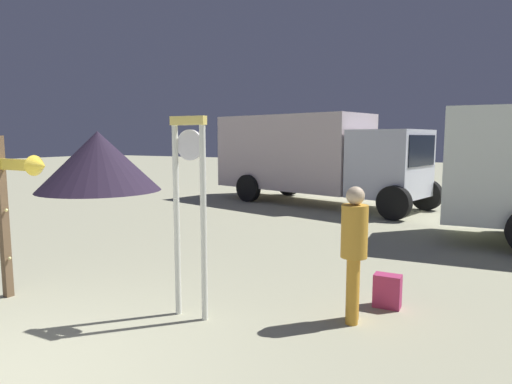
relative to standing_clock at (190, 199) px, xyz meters
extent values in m
cylinder|color=white|center=(-0.19, 0.00, -0.29)|extent=(0.07, 0.07, 2.26)
cylinder|color=white|center=(0.19, -0.01, -0.29)|extent=(0.07, 0.07, 2.26)
cube|color=#FADE6B|center=(0.00, 0.00, 0.89)|extent=(0.46, 0.08, 0.10)
cylinder|color=silver|center=(0.00, 0.03, 0.62)|extent=(0.35, 0.04, 0.35)
cube|color=black|center=(0.00, 0.05, 0.62)|extent=(0.05, 0.01, 0.08)
cube|color=black|center=(0.00, 0.05, 0.62)|extent=(0.07, 0.01, 0.13)
cube|color=brown|center=(-2.58, -0.57, -0.34)|extent=(0.11, 0.11, 2.14)
cube|color=yellow|center=(-2.18, -0.59, 0.36)|extent=(0.70, 0.10, 0.14)
cone|color=yellow|center=(-1.73, -0.62, 0.36)|extent=(0.24, 0.27, 0.25)
sphere|color=#FBEC8F|center=(-2.50, -0.57, -0.88)|extent=(0.04, 0.04, 0.04)
sphere|color=#FFF186|center=(-2.50, -0.57, -0.24)|extent=(0.04, 0.04, 0.04)
sphere|color=#FFDC84|center=(-2.50, -0.57, 0.41)|extent=(0.04, 0.04, 0.04)
cylinder|color=gold|center=(1.75, 0.66, -1.03)|extent=(0.14, 0.14, 0.76)
cylinder|color=gold|center=(1.72, 0.80, -1.03)|extent=(0.14, 0.14, 0.76)
cylinder|color=gold|center=(1.74, 0.73, -0.35)|extent=(0.30, 0.30, 0.60)
sphere|color=beige|center=(1.74, 0.73, 0.05)|extent=(0.21, 0.21, 0.21)
cube|color=#B43262|center=(2.01, 1.36, -1.21)|extent=(0.33, 0.20, 0.42)
cube|color=#A94164|center=(2.01, 1.48, -1.27)|extent=(0.23, 0.04, 0.18)
cube|color=beige|center=(-2.71, 9.65, 0.24)|extent=(5.40, 3.37, 2.40)
cube|color=silver|center=(0.63, 8.77, -0.02)|extent=(2.25, 2.44, 1.89)
cube|color=black|center=(1.50, 8.54, 0.36)|extent=(0.47, 1.68, 0.83)
cylinder|color=black|center=(0.99, 7.54, -0.96)|extent=(0.93, 0.47, 0.90)
cylinder|color=black|center=(1.55, 9.66, -0.96)|extent=(0.93, 0.47, 0.90)
cylinder|color=black|center=(-3.97, 8.84, -0.96)|extent=(0.93, 0.47, 0.90)
cylinder|color=black|center=(-3.41, 10.97, -0.96)|extent=(0.93, 0.47, 0.90)
cone|color=#2A1F33|center=(-10.75, 8.78, -0.22)|extent=(4.88, 4.88, 2.39)
camera|label=1|loc=(3.00, -4.16, 0.69)|focal=31.14mm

